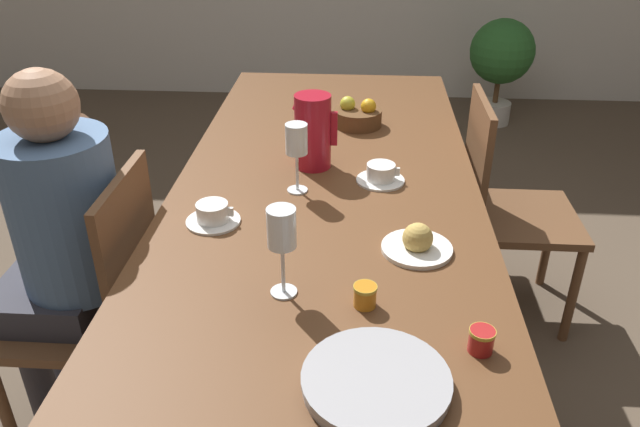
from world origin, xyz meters
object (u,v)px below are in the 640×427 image
(chair_opposite, at_px, (504,206))
(teacup_across, at_px, (381,174))
(serving_tray, at_px, (376,382))
(wine_glass_juice, at_px, (282,233))
(fruit_bowl, at_px, (358,116))
(red_pitcher, at_px, (313,131))
(jam_jar_amber, at_px, (365,295))
(chair_person_side, at_px, (99,304))
(person_seated, at_px, (60,234))
(bread_plate, at_px, (417,243))
(teacup_near_person, at_px, (213,215))
(jam_jar_red, at_px, (481,339))
(wine_glass_water, at_px, (297,142))
(potted_plant, at_px, (501,57))

(chair_opposite, relative_size, teacup_across, 5.94)
(serving_tray, bearing_deg, wine_glass_juice, 126.07)
(fruit_bowl, bearing_deg, red_pitcher, -110.60)
(chair_opposite, xyz_separation_m, jam_jar_amber, (-0.53, -1.00, 0.30))
(chair_person_side, bearing_deg, wine_glass_juice, -114.59)
(chair_person_side, relative_size, person_seated, 0.76)
(person_seated, xyz_separation_m, jam_jar_amber, (0.86, -0.34, 0.08))
(bread_plate, bearing_deg, serving_tray, -102.67)
(teacup_across, distance_m, serving_tray, 0.88)
(chair_opposite, distance_m, jam_jar_amber, 1.17)
(chair_opposite, distance_m, fruit_bowl, 0.65)
(teacup_near_person, bearing_deg, teacup_across, 31.54)
(chair_opposite, height_order, jam_jar_red, chair_opposite)
(wine_glass_water, distance_m, wine_glass_juice, 0.51)
(jam_jar_red, relative_size, potted_plant, 0.07)
(wine_glass_water, relative_size, jam_jar_amber, 3.98)
(wine_glass_water, bearing_deg, red_pitcher, 79.44)
(chair_opposite, relative_size, wine_glass_water, 4.19)
(person_seated, xyz_separation_m, teacup_across, (0.91, 0.29, 0.08))
(red_pitcher, distance_m, jam_jar_red, 0.96)
(jam_jar_red, xyz_separation_m, fruit_bowl, (-0.27, 1.23, 0.01))
(wine_glass_juice, height_order, teacup_across, wine_glass_juice)
(chair_person_side, height_order, wine_glass_water, wine_glass_water)
(wine_glass_juice, bearing_deg, potted_plant, 70.43)
(wine_glass_water, bearing_deg, wine_glass_juice, -87.86)
(wine_glass_water, xyz_separation_m, teacup_near_person, (-0.21, -0.20, -0.13))
(chair_opposite, bearing_deg, fruit_bowl, -99.94)
(chair_opposite, xyz_separation_m, wine_glass_water, (-0.74, -0.45, 0.43))
(person_seated, bearing_deg, wine_glass_water, -72.40)
(bread_plate, bearing_deg, potted_plant, 74.85)
(jam_jar_red, bearing_deg, fruit_bowl, 102.25)
(chair_person_side, bearing_deg, person_seated, 69.19)
(jam_jar_red, height_order, fruit_bowl, fruit_bowl)
(person_seated, bearing_deg, wine_glass_juice, -114.11)
(jam_jar_amber, bearing_deg, chair_person_side, 158.59)
(serving_tray, relative_size, potted_plant, 0.39)
(wine_glass_juice, bearing_deg, fruit_bowl, 81.77)
(chair_opposite, bearing_deg, bread_plate, -27.79)
(red_pitcher, height_order, serving_tray, red_pitcher)
(potted_plant, bearing_deg, teacup_near_person, -115.53)
(jam_jar_red, bearing_deg, person_seated, 156.79)
(person_seated, height_order, jam_jar_red, person_seated)
(wine_glass_water, height_order, wine_glass_juice, wine_glass_juice)
(serving_tray, bearing_deg, bread_plate, 77.33)
(jam_jar_red, bearing_deg, serving_tray, -150.83)
(chair_opposite, xyz_separation_m, serving_tray, (-0.51, -1.25, 0.29))
(bread_plate, height_order, fruit_bowl, fruit_bowl)
(person_seated, height_order, teacup_across, person_seated)
(fruit_bowl, xyz_separation_m, potted_plant, (0.95, 2.05, -0.32))
(wine_glass_juice, bearing_deg, teacup_near_person, 126.92)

